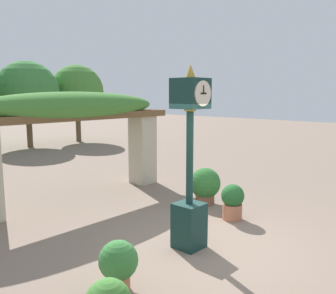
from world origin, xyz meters
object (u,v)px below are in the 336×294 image
(pedestal_clock, at_px, (190,167))
(potted_plant_near_right, at_px, (118,263))
(potted_plant_near_left, at_px, (205,185))
(potted_plant_far_left, at_px, (233,201))

(pedestal_clock, xyz_separation_m, potted_plant_near_right, (-1.72, -0.17, -1.05))
(potted_plant_near_left, xyz_separation_m, potted_plant_far_left, (-0.47, -1.08, -0.07))
(potted_plant_near_left, distance_m, potted_plant_near_right, 4.17)
(pedestal_clock, relative_size, potted_plant_near_right, 4.48)
(potted_plant_near_left, height_order, potted_plant_near_right, potted_plant_near_left)
(potted_plant_near_right, bearing_deg, pedestal_clock, 5.79)
(pedestal_clock, distance_m, potted_plant_near_right, 2.02)
(potted_plant_near_left, relative_size, potted_plant_near_right, 1.28)
(pedestal_clock, relative_size, potted_plant_far_left, 4.09)
(potted_plant_near_left, relative_size, potted_plant_far_left, 1.17)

